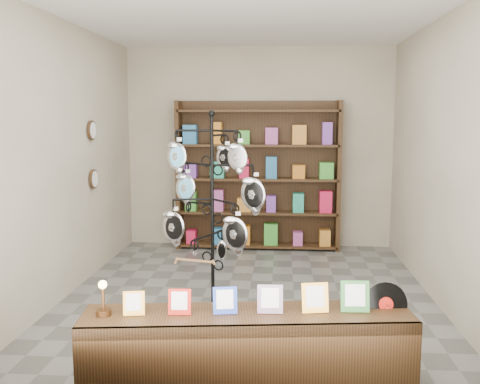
# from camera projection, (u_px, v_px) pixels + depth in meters

# --- Properties ---
(ground) EXTENTS (5.00, 5.00, 0.00)m
(ground) POSITION_uv_depth(u_px,v_px,m) (248.00, 298.00, 5.83)
(ground) COLOR slate
(ground) RESTS_ON ground
(room_envelope) EXTENTS (5.00, 5.00, 5.00)m
(room_envelope) POSITION_uv_depth(u_px,v_px,m) (249.00, 128.00, 5.57)
(room_envelope) COLOR #BFB59A
(room_envelope) RESTS_ON ground
(display_tree) EXTENTS (1.09, 1.08, 2.03)m
(display_tree) POSITION_uv_depth(u_px,v_px,m) (212.00, 199.00, 5.15)
(display_tree) COLOR black
(display_tree) RESTS_ON ground
(front_shelf) EXTENTS (2.39, 0.76, 0.83)m
(front_shelf) POSITION_uv_depth(u_px,v_px,m) (248.00, 351.00, 3.84)
(front_shelf) COLOR black
(front_shelf) RESTS_ON ground
(back_shelving) EXTENTS (2.42, 0.36, 2.20)m
(back_shelving) POSITION_uv_depth(u_px,v_px,m) (258.00, 180.00, 7.95)
(back_shelving) COLOR black
(back_shelving) RESTS_ON ground
(wall_clocks) EXTENTS (0.03, 0.24, 0.84)m
(wall_clocks) POSITION_uv_depth(u_px,v_px,m) (93.00, 155.00, 6.56)
(wall_clocks) COLOR black
(wall_clocks) RESTS_ON ground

